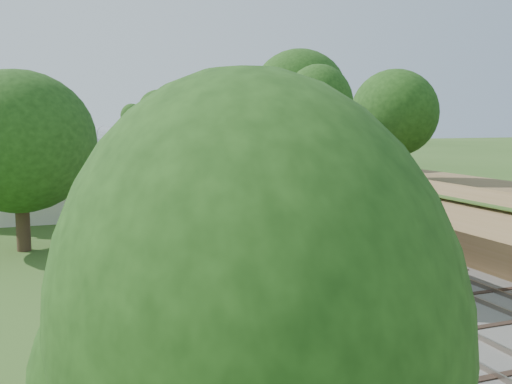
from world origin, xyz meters
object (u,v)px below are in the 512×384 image
object	(u,v)px
station_building	(7,161)
signal_farside	(317,157)
signal_gantry	(170,137)
signal_platform	(281,187)
lamppost_far	(273,237)
train	(127,150)

from	to	relation	value
station_building	signal_farside	bearing A→B (deg)	-17.99
station_building	signal_gantry	world-z (taller)	station_building
signal_gantry	signal_platform	size ratio (longest dim) A/B	1.34
station_building	lamppost_far	xyz separation A→B (m)	(10.21, -22.98, -1.57)
station_building	lamppost_far	distance (m)	25.19
signal_platform	signal_gantry	bearing A→B (deg)	83.43
signal_gantry	signal_farside	distance (m)	31.77
station_building	train	bearing A→B (deg)	72.56
train	signal_platform	bearing A→B (deg)	-92.51
station_building	signal_platform	xyz separation A→B (m)	(11.10, -21.62, 0.14)
train	lamppost_far	world-z (taller)	lamppost_far
station_building	train	world-z (taller)	station_building
train	signal_platform	xyz separation A→B (m)	(-2.90, -66.17, 1.96)
station_building	train	size ratio (longest dim) A/B	0.06
train	signal_farside	world-z (taller)	signal_farside
signal_platform	signal_farside	world-z (taller)	signal_farside
lamppost_far	train	bearing A→B (deg)	86.79
train	signal_gantry	bearing A→B (deg)	-82.80
lamppost_far	signal_platform	distance (m)	2.36
station_building	lamppost_far	size ratio (longest dim) A/B	1.79
signal_platform	signal_farside	size ratio (longest dim) A/B	0.93
station_building	lamppost_far	bearing A→B (deg)	-66.04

